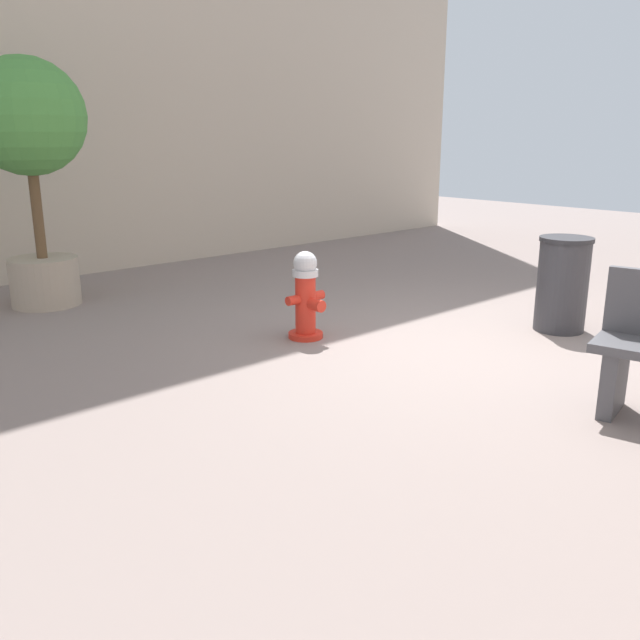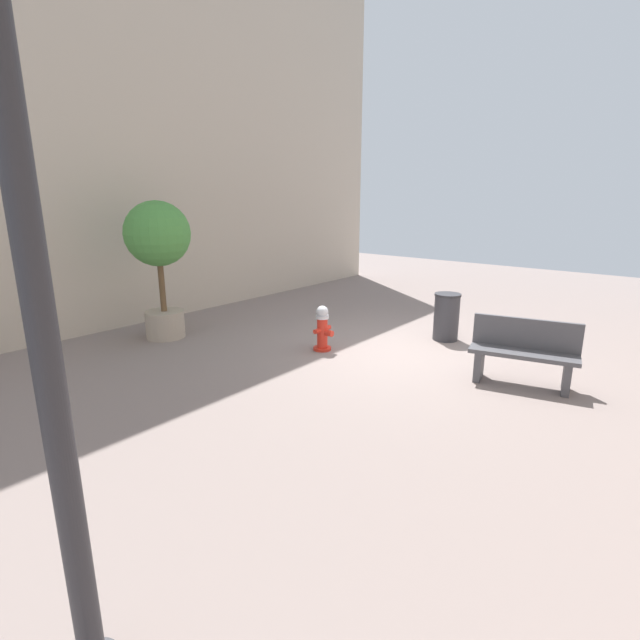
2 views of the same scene
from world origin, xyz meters
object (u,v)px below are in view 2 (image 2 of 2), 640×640
at_px(planter_tree, 159,247).
at_px(trash_bin, 446,317).
at_px(fire_hydrant, 323,328).
at_px(bench_near, 524,352).
at_px(street_lamp, 16,165).

bearing_deg(planter_tree, trash_bin, -142.46).
distance_m(fire_hydrant, bench_near, 3.26).
relative_size(bench_near, planter_tree, 0.59).
bearing_deg(trash_bin, planter_tree, 37.54).
xyz_separation_m(planter_tree, trash_bin, (-4.24, -3.26, -1.29)).
bearing_deg(street_lamp, planter_tree, -36.62).
distance_m(planter_tree, trash_bin, 5.50).
bearing_deg(bench_near, street_lamp, 85.08).
xyz_separation_m(fire_hydrant, trash_bin, (-1.41, -1.96, 0.05)).
relative_size(planter_tree, street_lamp, 0.57).
relative_size(fire_hydrant, bench_near, 0.53).
xyz_separation_m(bench_near, street_lamp, (0.52, 6.00, 2.29)).
xyz_separation_m(bench_near, planter_tree, (6.04, 1.90, 1.25)).
height_order(fire_hydrant, planter_tree, planter_tree).
bearing_deg(fire_hydrant, trash_bin, -125.79).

